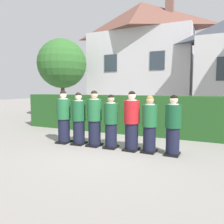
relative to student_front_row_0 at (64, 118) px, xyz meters
name	(u,v)px	position (x,y,z in m)	size (l,w,h in m)	color
ground_plane	(112,148)	(1.66, 0.06, -0.79)	(60.00, 60.00, 0.00)	gray
student_front_row_0	(64,118)	(0.00, 0.00, 0.00)	(0.43, 0.53, 1.66)	black
student_front_row_1	(79,120)	(0.54, 0.04, -0.03)	(0.42, 0.48, 1.60)	black
student_front_row_2	(94,120)	(1.07, 0.07, 0.00)	(0.43, 0.52, 1.66)	black
student_front_row_3	(111,123)	(1.62, 0.07, -0.05)	(0.40, 0.50, 1.55)	black
student_in_red_blazer	(132,122)	(2.25, 0.08, 0.00)	(0.43, 0.53, 1.65)	black
student_front_row_5	(150,125)	(2.75, 0.10, -0.06)	(0.40, 0.49, 1.53)	black
student_front_row_6	(173,127)	(3.36, 0.11, -0.05)	(0.40, 0.46, 1.56)	black
hedge	(137,115)	(1.66, 2.30, -0.06)	(10.04, 0.70, 1.47)	#214C1E
school_building_annex	(141,58)	(-0.40, 9.26, 3.10)	(7.26, 3.45, 7.58)	silver
oak_tree_left	(62,64)	(-4.29, 5.55, 2.48)	(3.00, 3.00, 4.78)	brown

